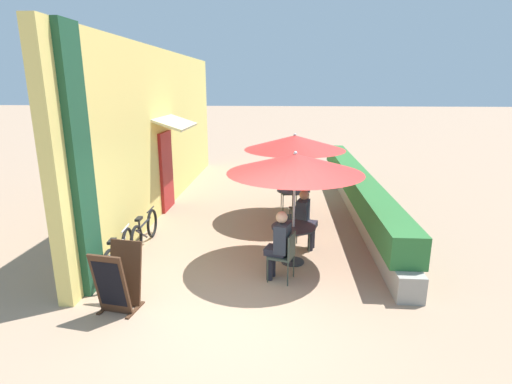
% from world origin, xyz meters
% --- Properties ---
extents(ground_plane, '(120.00, 120.00, 0.00)m').
position_xyz_m(ground_plane, '(0.00, 0.00, 0.00)').
color(ground_plane, '#9E7F66').
extents(cafe_facade_wall, '(0.98, 11.27, 4.20)m').
position_xyz_m(cafe_facade_wall, '(-2.54, 5.50, 2.09)').
color(cafe_facade_wall, '#E0CC6B').
rests_on(cafe_facade_wall, ground_plane).
extents(planter_hedge, '(0.60, 10.27, 1.01)m').
position_xyz_m(planter_hedge, '(2.75, 5.54, 0.54)').
color(planter_hedge, gray).
rests_on(planter_hedge, ground_plane).
extents(patio_table_near, '(0.83, 0.83, 0.73)m').
position_xyz_m(patio_table_near, '(0.95, 1.84, 0.55)').
color(patio_table_near, '#28282D').
rests_on(patio_table_near, ground_plane).
extents(patio_umbrella_near, '(2.48, 2.48, 2.15)m').
position_xyz_m(patio_umbrella_near, '(0.95, 1.84, 1.93)').
color(patio_umbrella_near, '#B7B7BC').
rests_on(patio_umbrella_near, ground_plane).
extents(cafe_chair_near_left, '(0.50, 0.50, 0.87)m').
position_xyz_m(cafe_chair_near_left, '(1.10, 2.59, 0.52)').
color(cafe_chair_near_left, '#384238').
rests_on(cafe_chair_near_left, ground_plane).
extents(seated_patron_near_left, '(0.48, 0.42, 1.25)m').
position_xyz_m(seated_patron_near_left, '(1.21, 2.55, 0.69)').
color(seated_patron_near_left, '#23232D').
rests_on(seated_patron_near_left, ground_plane).
extents(cafe_chair_near_right, '(0.50, 0.50, 0.87)m').
position_xyz_m(cafe_chair_near_right, '(0.80, 1.10, 0.52)').
color(cafe_chair_near_right, '#384238').
rests_on(cafe_chair_near_right, ground_plane).
extents(seated_patron_near_right, '(0.48, 0.42, 1.25)m').
position_xyz_m(seated_patron_near_right, '(0.70, 1.13, 0.69)').
color(seated_patron_near_right, '#23232D').
rests_on(seated_patron_near_right, ground_plane).
extents(patio_table_mid, '(0.83, 0.83, 0.73)m').
position_xyz_m(patio_table_mid, '(1.01, 4.53, 0.55)').
color(patio_table_mid, '#28282D').
rests_on(patio_table_mid, ground_plane).
extents(patio_umbrella_mid, '(2.48, 2.48, 2.15)m').
position_xyz_m(patio_umbrella_mid, '(1.01, 4.53, 1.93)').
color(patio_umbrella_mid, '#B7B7BC').
rests_on(patio_umbrella_mid, ground_plane).
extents(cafe_chair_mid_left, '(0.45, 0.45, 0.87)m').
position_xyz_m(cafe_chair_mid_left, '(1.19, 3.79, 0.52)').
color(cafe_chair_mid_left, '#384238').
rests_on(cafe_chair_mid_left, ground_plane).
extents(cafe_chair_mid_right, '(0.45, 0.45, 0.87)m').
position_xyz_m(cafe_chair_mid_right, '(0.83, 5.27, 0.52)').
color(cafe_chair_mid_right, '#384238').
rests_on(cafe_chair_mid_right, ground_plane).
extents(coffee_cup_mid, '(0.07, 0.07, 0.09)m').
position_xyz_m(coffee_cup_mid, '(0.90, 4.65, 0.77)').
color(coffee_cup_mid, '#232328').
rests_on(coffee_cup_mid, patio_table_mid).
extents(bicycle_leaning, '(0.21, 1.69, 0.73)m').
position_xyz_m(bicycle_leaning, '(-2.20, 1.24, 0.34)').
color(bicycle_leaning, black).
rests_on(bicycle_leaning, ground_plane).
extents(bicycle_second, '(0.11, 1.68, 0.72)m').
position_xyz_m(bicycle_second, '(-2.14, 2.45, 0.33)').
color(bicycle_second, black).
rests_on(bicycle_second, ground_plane).
extents(menu_board, '(0.61, 0.71, 1.00)m').
position_xyz_m(menu_board, '(-1.69, 0.01, 0.49)').
color(menu_board, '#422819').
rests_on(menu_board, ground_plane).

